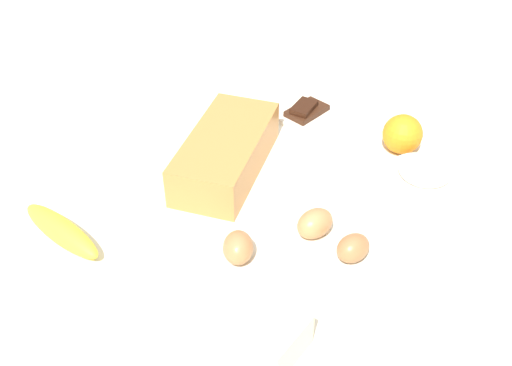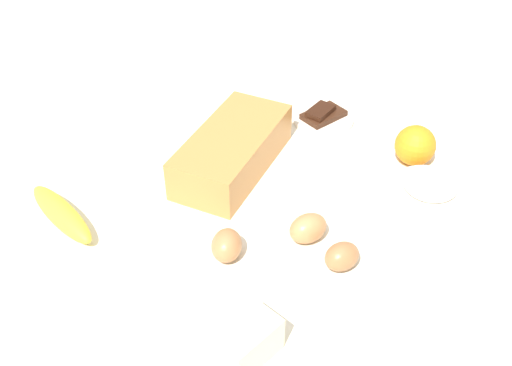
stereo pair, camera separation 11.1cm
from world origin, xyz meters
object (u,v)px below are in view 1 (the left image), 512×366
(flour_bowl, at_px, (423,178))
(egg_beside_bowl, at_px, (238,247))
(orange_fruit, at_px, (403,134))
(chocolate_plate, at_px, (306,113))
(egg_near_butter, at_px, (353,248))
(banana, at_px, (61,231))
(butter_block, at_px, (277,339))
(egg_loose, at_px, (315,223))
(loaf_pan, at_px, (226,152))

(flour_bowl, relative_size, egg_beside_bowl, 2.14)
(orange_fruit, xyz_separation_m, chocolate_plate, (-0.02, -0.22, -0.03))
(egg_beside_bowl, bearing_deg, egg_near_butter, 119.17)
(flour_bowl, bearing_deg, chocolate_plate, -112.63)
(banana, height_order, egg_beside_bowl, egg_beside_bowl)
(orange_fruit, relative_size, chocolate_plate, 0.61)
(orange_fruit, distance_m, egg_beside_bowl, 0.44)
(banana, distance_m, orange_fruit, 0.67)
(banana, height_order, butter_block, butter_block)
(orange_fruit, relative_size, egg_beside_bowl, 1.25)
(egg_loose, bearing_deg, butter_block, 12.63)
(loaf_pan, height_order, banana, loaf_pan)
(loaf_pan, xyz_separation_m, egg_beside_bowl, (0.20, 0.14, -0.02))
(chocolate_plate, bearing_deg, egg_near_butter, 35.48)
(loaf_pan, distance_m, egg_loose, 0.24)
(banana, xyz_separation_m, butter_block, (0.03, 0.42, 0.01))
(egg_beside_bowl, bearing_deg, flour_bowl, 146.47)
(loaf_pan, xyz_separation_m, egg_near_butter, (0.11, 0.30, -0.02))
(egg_near_butter, bearing_deg, flour_bowl, 168.30)
(orange_fruit, distance_m, egg_near_butter, 0.33)
(orange_fruit, height_order, egg_beside_bowl, orange_fruit)
(egg_loose, bearing_deg, banana, -59.29)
(egg_loose, bearing_deg, orange_fruit, 170.97)
(banana, distance_m, egg_beside_bowl, 0.30)
(loaf_pan, relative_size, chocolate_plate, 2.31)
(flour_bowl, relative_size, banana, 0.71)
(butter_block, height_order, egg_beside_bowl, butter_block)
(egg_beside_bowl, bearing_deg, orange_fruit, 162.37)
(egg_loose, bearing_deg, loaf_pan, -110.20)
(flour_bowl, relative_size, orange_fruit, 1.71)
(butter_block, distance_m, egg_beside_bowl, 0.19)
(loaf_pan, height_order, egg_loose, loaf_pan)
(egg_near_butter, bearing_deg, orange_fruit, -174.86)
(egg_beside_bowl, distance_m, chocolate_plate, 0.45)
(butter_block, bearing_deg, egg_beside_bowl, -133.61)
(flour_bowl, relative_size, chocolate_plate, 1.04)
(egg_near_butter, bearing_deg, egg_loose, -105.74)
(banana, height_order, orange_fruit, orange_fruit)
(orange_fruit, bearing_deg, egg_near_butter, 5.14)
(orange_fruit, relative_size, butter_block, 0.88)
(flour_bowl, height_order, egg_near_butter, flour_bowl)
(egg_near_butter, bearing_deg, egg_beside_bowl, -60.83)
(banana, relative_size, egg_near_butter, 3.15)
(banana, distance_m, butter_block, 0.42)
(egg_beside_bowl, bearing_deg, butter_block, 46.39)
(banana, relative_size, egg_beside_bowl, 2.99)
(orange_fruit, xyz_separation_m, egg_loose, (0.31, -0.05, -0.01))
(egg_loose, bearing_deg, chocolate_plate, -152.48)
(loaf_pan, bearing_deg, orange_fruit, 117.76)
(loaf_pan, distance_m, egg_beside_bowl, 0.24)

